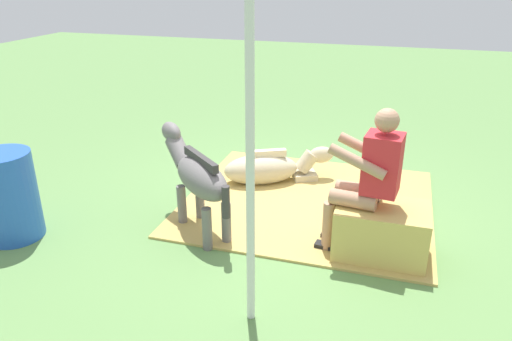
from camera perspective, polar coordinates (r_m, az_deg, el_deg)
ground_plane at (r=5.18m, az=3.66°, el=-4.88°), size 24.00×24.00×0.00m
hay_patch at (r=5.39m, az=6.13°, el=-3.63°), size 2.63×2.41×0.02m
hay_bale at (r=4.46m, az=14.48°, el=-6.98°), size 0.80×0.54×0.49m
person_seated at (r=4.25m, az=12.97°, el=-0.60°), size 0.69×0.47×1.37m
pony_standing at (r=4.62m, az=-6.91°, el=-0.59°), size 1.11×1.01×0.95m
pony_lying at (r=5.77m, az=1.55°, el=0.29°), size 1.32×0.84×0.42m
water_barrel at (r=5.10m, az=-27.15°, el=-2.69°), size 0.53×0.53×0.86m
tent_pole_left at (r=3.17m, az=-0.68°, el=-0.75°), size 0.06×0.06×2.28m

